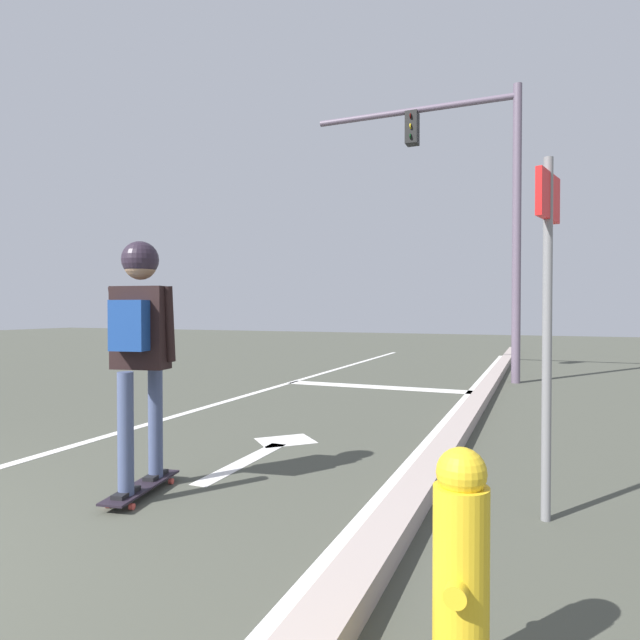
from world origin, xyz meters
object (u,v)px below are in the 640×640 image
fire_hydrant (461,569)px  skateboard (142,487)px  street_sign_post (547,285)px  skater (140,328)px  traffic_signal_mast (472,184)px

fire_hydrant → skateboard: bearing=154.7°
fire_hydrant → street_sign_post: bearing=80.5°
skater → street_sign_post: street_sign_post is taller
traffic_signal_mast → skater: bearing=-101.1°
skateboard → traffic_signal_mast: size_ratio=0.15×
skater → street_sign_post: 2.84m
traffic_signal_mast → street_sign_post: (1.27, -6.85, -2.25)m
skateboard → fire_hydrant: (2.45, -1.16, 0.38)m
skater → traffic_signal_mast: bearing=78.9°
traffic_signal_mast → fire_hydrant: traffic_signal_mast is taller
skater → skateboard: bearing=100.3°
skateboard → skater: (0.00, -0.01, 1.17)m
skateboard → skater: size_ratio=0.46×
skateboard → street_sign_post: (2.75, 0.63, 1.47)m
traffic_signal_mast → street_sign_post: size_ratio=2.37×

